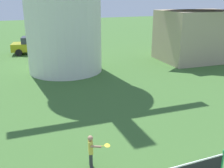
# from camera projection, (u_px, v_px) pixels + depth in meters

# --- Properties ---
(player_far) EXTENTS (0.66, 0.55, 1.09)m
(player_far) POSITION_uv_depth(u_px,v_px,m) (92.00, 149.00, 8.15)
(player_far) COLOR #333338
(player_far) RESTS_ON ground_plane
(parked_car_mustard) EXTENTS (4.44, 2.54, 1.56)m
(parked_car_mustard) POSITION_uv_depth(u_px,v_px,m) (36.00, 45.00, 24.38)
(parked_car_mustard) COLOR #999919
(parked_car_mustard) RESTS_ON ground_plane
(chapel) EXTENTS (6.53, 4.95, 7.60)m
(chapel) POSITION_uv_depth(u_px,v_px,m) (199.00, 20.00, 21.26)
(chapel) COLOR tan
(chapel) RESTS_ON ground_plane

